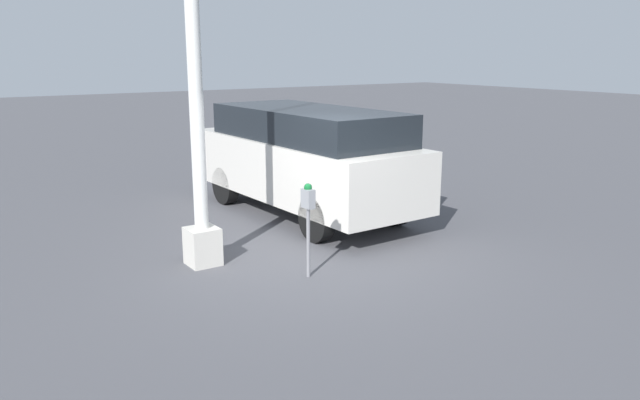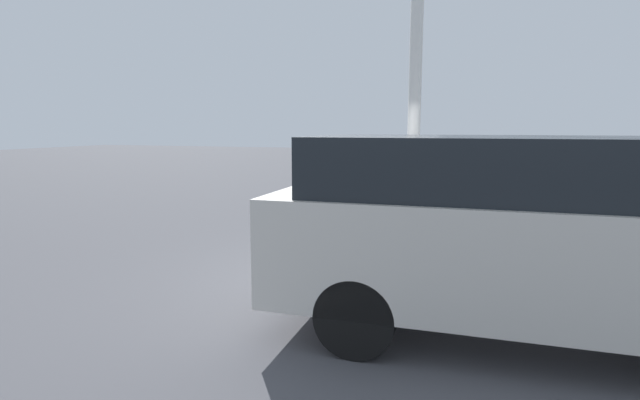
% 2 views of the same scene
% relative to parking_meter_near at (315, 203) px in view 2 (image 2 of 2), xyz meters
% --- Properties ---
extents(ground_plane, '(80.00, 80.00, 0.00)m').
position_rel_parking_meter_near_xyz_m(ground_plane, '(0.52, -0.53, -0.97)').
color(ground_plane, '#4C4C51').
extents(parking_meter_near, '(0.20, 0.11, 1.32)m').
position_rel_parking_meter_near_xyz_m(parking_meter_near, '(0.00, 0.00, 0.00)').
color(parking_meter_near, gray).
rests_on(parking_meter_near, ground).
extents(lamp_post, '(0.44, 0.44, 5.28)m').
position_rel_parking_meter_near_xyz_m(lamp_post, '(1.29, 0.99, 0.98)').
color(lamp_post, beige).
rests_on(lamp_post, ground).
extents(parked_van, '(5.23, 2.05, 2.01)m').
position_rel_parking_meter_near_xyz_m(parked_van, '(2.89, -1.81, 0.15)').
color(parked_van, beige).
rests_on(parked_van, ground).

